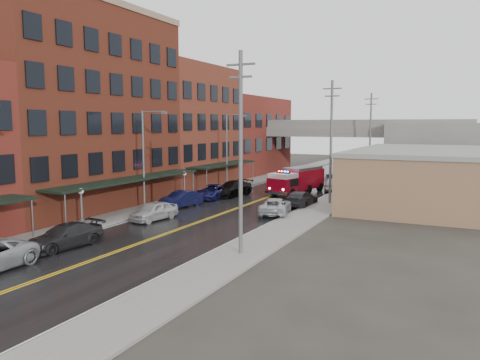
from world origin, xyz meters
The scene contains 30 objects.
road centered at (0.00, 30.00, 0.01)m, with size 11.00×160.00×0.02m, color black.
sidewalk_left centered at (-7.30, 30.00, 0.07)m, with size 3.00×160.00×0.15m, color slate.
sidewalk_right centered at (7.30, 30.00, 0.07)m, with size 3.00×160.00×0.15m, color slate.
curb_left centered at (-5.65, 30.00, 0.07)m, with size 0.30×160.00×0.15m, color gray.
curb_right centered at (5.65, 30.00, 0.07)m, with size 0.30×160.00×0.15m, color gray.
brick_building_b centered at (-13.30, 23.00, 9.00)m, with size 9.00×20.00×18.00m, color #4D2014.
brick_building_c centered at (-13.30, 40.50, 7.50)m, with size 9.00×15.00×15.00m, color maroon.
brick_building_far centered at (-13.30, 58.00, 6.00)m, with size 9.00×20.00×12.00m, color maroon.
tan_building centered at (16.00, 40.00, 2.50)m, with size 14.00×22.00×5.00m, color #8F6B4D.
right_far_block centered at (18.00, 70.00, 4.00)m, with size 18.00×30.00×8.00m, color slate.
awning_1 centered at (-7.49, 23.00, 2.99)m, with size 2.60×18.00×3.09m.
awning_2 centered at (-7.49, 40.50, 2.99)m, with size 2.60×13.00×3.09m.
globe_lamp_1 centered at (-6.40, 16.00, 2.31)m, with size 0.44×0.44×3.12m.
globe_lamp_2 centered at (-6.40, 30.00, 2.31)m, with size 0.44×0.44×3.12m.
street_lamp_1 centered at (-6.55, 24.00, 5.19)m, with size 2.64×0.22×9.00m.
street_lamp_2 centered at (-6.55, 40.00, 5.19)m, with size 2.64×0.22×9.00m.
utility_pole_0 centered at (7.20, 15.00, 6.31)m, with size 1.80×0.24×12.00m.
utility_pole_1 centered at (7.20, 35.00, 6.31)m, with size 1.80×0.24×12.00m.
utility_pole_2 centered at (7.20, 55.00, 6.31)m, with size 1.80×0.24×12.00m.
overpass centered at (0.00, 62.00, 5.99)m, with size 40.00×10.00×7.50m.
fire_truck centered at (1.88, 40.45, 1.61)m, with size 4.65×8.49×2.96m.
parked_car_left_3 centered at (-3.60, 11.69, 0.75)m, with size 2.10×5.16×1.50m, color black.
parked_car_left_4 centered at (-3.72, 21.20, 0.77)m, with size 1.81×4.50×1.53m, color #B5B5B5.
parked_car_left_5 centered at (-5.00, 27.20, 0.77)m, with size 1.64×4.69×1.55m, color black.
parked_car_left_6 centered at (-5.00, 33.20, 0.73)m, with size 2.43×5.27×1.47m, color #13164A.
parked_car_left_7 centered at (-3.84, 35.68, 0.82)m, with size 2.30×5.66×1.64m, color black.
parked_car_right_0 centered at (4.28, 27.95, 0.72)m, with size 2.39×5.17×1.44m, color #AEB2B7.
parked_car_right_1 centered at (4.96, 32.92, 0.74)m, with size 2.07×5.10×1.48m, color #232326.
parked_car_right_2 centered at (4.97, 44.56, 0.81)m, with size 1.90×4.73×1.61m, color silver.
parked_car_right_3 centered at (4.12, 47.80, 0.83)m, with size 1.77×5.06×1.67m, color black.
Camera 1 is at (19.12, -9.53, 7.78)m, focal length 35.00 mm.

